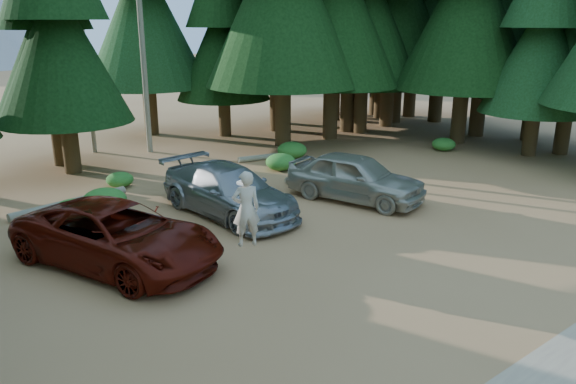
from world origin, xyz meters
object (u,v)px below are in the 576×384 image
(red_pickup, at_px, (117,235))
(frisbee_player, at_px, (246,209))
(log_left, at_px, (70,203))
(silver_minivan_center, at_px, (229,191))
(silver_minivan_right, at_px, (355,177))
(log_mid, at_px, (270,156))
(log_right, at_px, (321,169))

(red_pickup, height_order, frisbee_player, frisbee_player)
(frisbee_player, bearing_deg, log_left, -55.53)
(silver_minivan_center, bearing_deg, frisbee_player, -120.88)
(silver_minivan_right, height_order, log_mid, silver_minivan_right)
(silver_minivan_right, relative_size, frisbee_player, 2.53)
(red_pickup, bearing_deg, silver_minivan_right, -20.76)
(silver_minivan_right, xyz_separation_m, frisbee_player, (-5.84, -2.22, 0.73))
(frisbee_player, bearing_deg, log_mid, -109.21)
(red_pickup, distance_m, log_mid, 11.37)
(frisbee_player, distance_m, log_left, 7.67)
(silver_minivan_center, distance_m, log_left, 5.23)
(frisbee_player, distance_m, log_right, 9.28)
(silver_minivan_center, bearing_deg, log_left, 130.10)
(red_pickup, distance_m, silver_minivan_right, 8.19)
(red_pickup, relative_size, log_left, 1.41)
(silver_minivan_right, height_order, frisbee_player, frisbee_player)
(red_pickup, distance_m, silver_minivan_center, 4.39)
(red_pickup, height_order, silver_minivan_center, red_pickup)
(log_mid, height_order, log_right, log_right)
(log_mid, bearing_deg, silver_minivan_right, -88.86)
(log_right, bearing_deg, log_left, 155.31)
(silver_minivan_center, distance_m, log_mid, 7.22)
(red_pickup, xyz_separation_m, frisbee_player, (2.34, -2.13, 0.76))
(log_mid, bearing_deg, red_pickup, -133.91)
(silver_minivan_center, height_order, log_left, silver_minivan_center)
(frisbee_player, relative_size, log_right, 0.42)
(silver_minivan_center, height_order, silver_minivan_right, silver_minivan_right)
(log_left, xyz_separation_m, log_right, (9.16, -1.75, -0.00))
(log_left, xyz_separation_m, log_mid, (8.88, 1.23, -0.02))
(log_right, bearing_deg, log_mid, 81.48)
(silver_minivan_right, height_order, log_left, silver_minivan_right)
(silver_minivan_right, bearing_deg, frisbee_player, -176.86)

